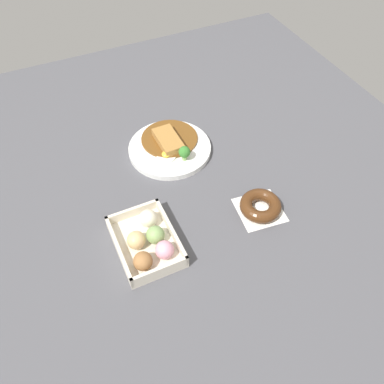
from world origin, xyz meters
name	(u,v)px	position (x,y,z in m)	size (l,w,h in m)	color
ground_plane	(179,183)	(0.00, 0.00, 0.00)	(1.60, 1.60, 0.00)	#4C4C51
curry_plate	(170,147)	(0.14, -0.03, 0.01)	(0.25, 0.25, 0.07)	white
donut_box	(148,242)	(-0.17, 0.16, 0.02)	(0.20, 0.15, 0.06)	beige
chocolate_ring_donut	(260,206)	(-0.19, -0.16, 0.02)	(0.13, 0.13, 0.04)	white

